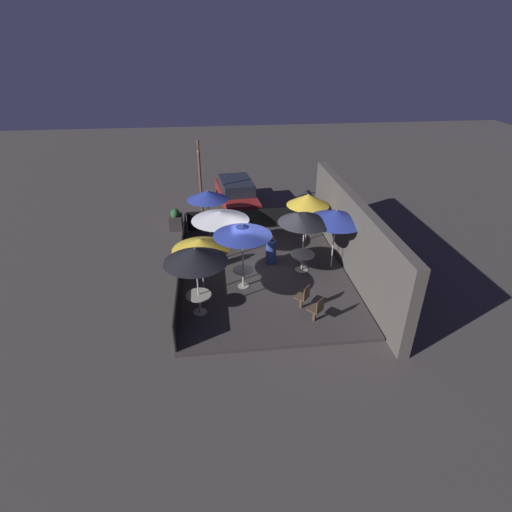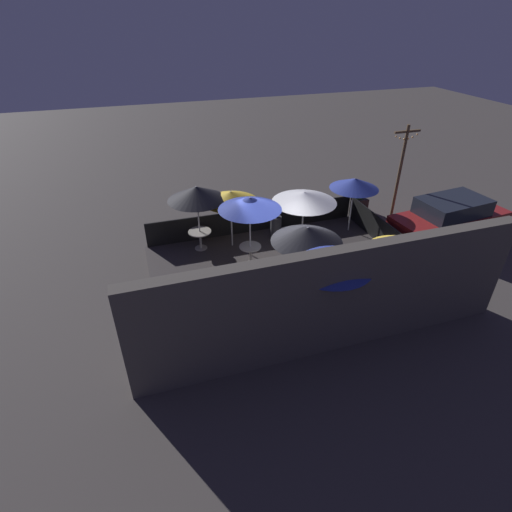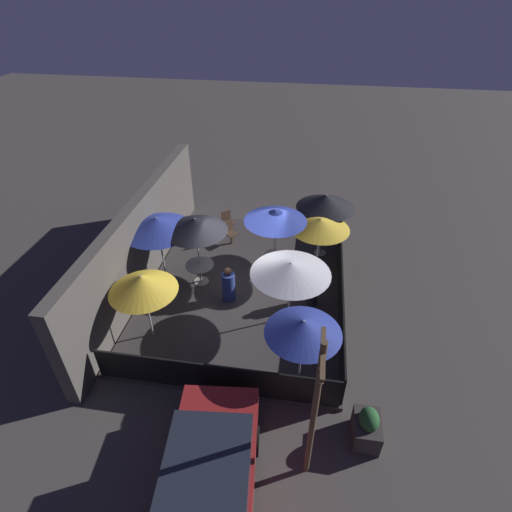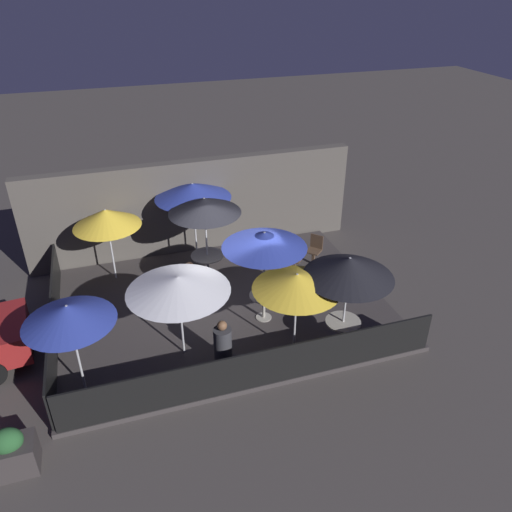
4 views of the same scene
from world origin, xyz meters
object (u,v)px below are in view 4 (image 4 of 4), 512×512
Objects in this scene: patio_umbrella_3 at (178,284)px; patron_1 at (223,345)px; patio_umbrella_4 at (68,314)px; patron_0 at (191,285)px; patio_umbrella_0 at (264,240)px; dining_table_1 at (343,326)px; dining_table_2 at (208,259)px; planter_box at (11,453)px; dining_table_0 at (264,300)px; patio_chair_0 at (315,249)px; patio_umbrella_1 at (349,267)px; patio_umbrella_5 at (297,281)px; patio_umbrella_2 at (204,206)px; patio_umbrella_6 at (193,191)px; patio_chair_1 at (295,257)px; patio_umbrella_7 at (106,218)px.

patio_umbrella_3 reaches higher than patron_1.
patron_0 is (2.81, 2.42, -1.42)m from patio_umbrella_4.
patio_umbrella_0 reaches higher than dining_table_1.
dining_table_2 is (-2.31, 3.94, 0.02)m from dining_table_1.
patio_umbrella_3 reaches higher than planter_box.
patio_umbrella_0 reaches higher than patron_1.
patron_1 is at bearing 175.13° from dining_table_1.
dining_table_0 is 0.74× the size of planter_box.
patio_chair_0 is 0.73× the size of patron_0.
patio_umbrella_1 reaches higher than patron_0.
patio_umbrella_1 is at bearing 0.00° from dining_table_1.
dining_table_1 is (1.41, -1.57, -1.71)m from patio_umbrella_0.
dining_table_2 is (-2.31, 3.94, -1.59)m from patio_umbrella_1.
patio_chair_0 reaches higher than dining_table_1.
patio_umbrella_3 is at bearing 163.14° from patio_umbrella_5.
patio_umbrella_2 reaches higher than patron_0.
patron_1 is at bearing -94.97° from patio_umbrella_6.
dining_table_0 is at bearing 14.81° from patio_umbrella_4.
patio_umbrella_6 is 2.70× the size of patio_chair_1.
patio_chair_1 is at bearing -11.50° from patio_umbrella_2.
patio_umbrella_5 reaches higher than patron_0.
patio_umbrella_1 is at bearing -130.74° from patron_0.
patio_umbrella_2 is at bearing 47.11° from planter_box.
planter_box is (-1.25, -1.60, -1.64)m from patio_umbrella_4.
patio_umbrella_7 is (-1.28, 3.80, 0.01)m from patio_umbrella_3.
dining_table_1 is 4.13m from patron_0.
patio_umbrella_4 is 1.01× the size of patio_umbrella_5.
patio_umbrella_0 is at bearing 90.00° from dining_table_0.
dining_table_1 is 0.91× the size of patio_chair_0.
patio_umbrella_5 is 2.37× the size of patio_chair_1.
patio_umbrella_6 reaches higher than patron_0.
patio_umbrella_6 is 2.45× the size of planter_box.
patio_umbrella_6 is 4.00m from patio_chair_0.
patio_umbrella_2 is 1.16× the size of patio_umbrella_5.
patio_umbrella_3 is at bearing -71.41° from patio_umbrella_7.
patio_umbrella_3 is 4.01m from patio_umbrella_7.
patio_umbrella_6 is 2.93m from patron_0.
dining_table_2 is at bearing 106.97° from patio_umbrella_5.
patio_umbrella_6 is at bearing -83.27° from patio_chair_1.
patio_umbrella_1 reaches higher than patio_umbrella_4.
patio_umbrella_4 is at bearing -134.86° from dining_table_2.
patron_1 is at bearing -97.79° from patio_umbrella_2.
patio_chair_0 is at bearing 31.99° from patio_umbrella_3.
patio_umbrella_0 is 1.14× the size of patio_umbrella_4.
dining_table_1 is (5.83, -0.40, -1.40)m from patio_umbrella_4.
patio_umbrella_5 is 2.19m from patron_1.
patio_umbrella_7 is at bearing 163.91° from patio_umbrella_2.
patio_chair_1 reaches higher than dining_table_0.
patio_chair_0 is 9.38m from planter_box.
patron_1 is (-3.73, -3.46, 0.03)m from patio_chair_0.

